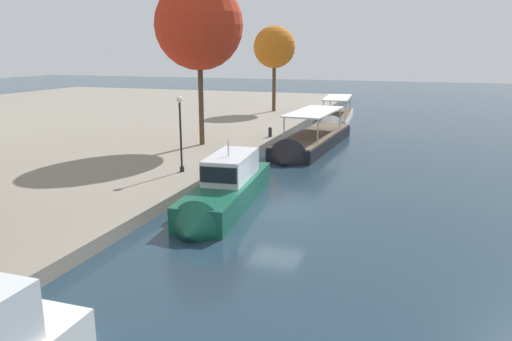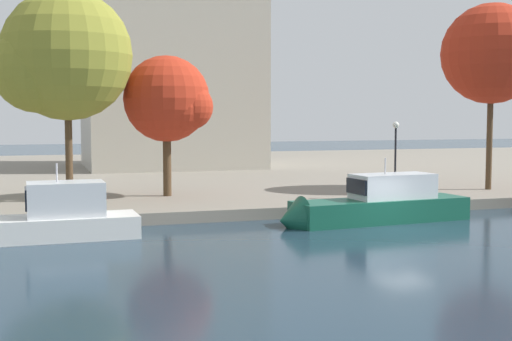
# 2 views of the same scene
# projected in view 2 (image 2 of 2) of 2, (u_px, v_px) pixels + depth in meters

# --- Properties ---
(ground_plane) EXTENTS (220.00, 220.00, 0.00)m
(ground_plane) POSITION_uv_depth(u_px,v_px,m) (403.00, 230.00, 32.97)
(ground_plane) COLOR #1E3342
(dock_promenade) EXTENTS (120.00, 55.00, 0.62)m
(dock_promenade) POSITION_uv_depth(u_px,v_px,m) (224.00, 172.00, 63.86)
(dock_promenade) COLOR gray
(dock_promenade) RESTS_ON ground_plane
(motor_yacht_1) EXTENTS (8.37, 2.67, 4.26)m
(motor_yacht_1) POSITION_uv_depth(u_px,v_px,m) (41.00, 224.00, 30.37)
(motor_yacht_1) COLOR silver
(motor_yacht_1) RESTS_ON ground_plane
(motor_yacht_2) EXTENTS (10.63, 3.33, 4.04)m
(motor_yacht_2) POSITION_uv_depth(u_px,v_px,m) (373.00, 209.00, 35.32)
(motor_yacht_2) COLOR #14513D
(motor_yacht_2) RESTS_ON ground_plane
(mooring_bollard_0) EXTENTS (0.30, 0.30, 0.83)m
(mooring_bollard_0) POSITION_uv_depth(u_px,v_px,m) (92.00, 205.00, 33.91)
(mooring_bollard_0) COLOR #2D2D33
(mooring_bollard_0) RESTS_ON dock_promenade
(lamp_post) EXTENTS (0.38, 0.38, 4.49)m
(lamp_post) POSITION_uv_depth(u_px,v_px,m) (395.00, 153.00, 40.29)
(lamp_post) COLOR black
(lamp_post) RESTS_ON dock_promenade
(tree_0) EXTENTS (6.49, 6.49, 12.07)m
(tree_0) POSITION_uv_depth(u_px,v_px,m) (492.00, 52.00, 44.69)
(tree_0) COLOR #4C3823
(tree_0) RESTS_ON dock_promenade
(tree_1) EXTENTS (5.17, 5.15, 8.41)m
(tree_1) POSITION_uv_depth(u_px,v_px,m) (171.00, 101.00, 41.19)
(tree_1) COLOR #4C3823
(tree_1) RESTS_ON dock_promenade
(tree_3) EXTENTS (7.65, 7.26, 11.81)m
(tree_3) POSITION_uv_depth(u_px,v_px,m) (62.00, 57.00, 38.31)
(tree_3) COLOR #4C3823
(tree_3) RESTS_ON dock_promenade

